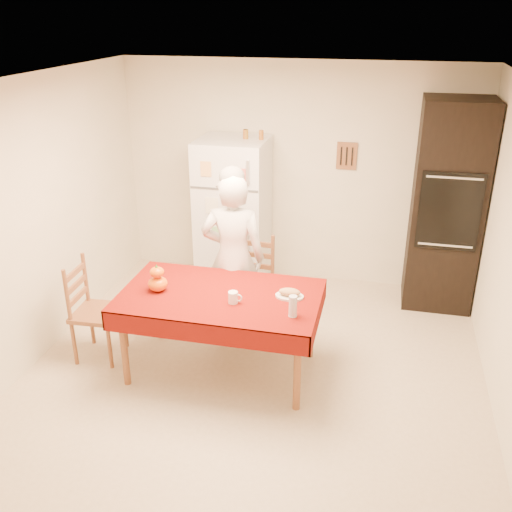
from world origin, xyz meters
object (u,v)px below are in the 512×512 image
(seated_woman, at_px, (233,258))
(wine_glass, at_px, (293,306))
(pumpkin_lower, at_px, (158,284))
(coffee_mug, at_px, (233,297))
(refrigerator, at_px, (233,214))
(oven_cabinet, at_px, (447,207))
(chair_left, at_px, (90,307))
(bread_plate, at_px, (289,296))
(chair_far, at_px, (252,278))
(dining_table, at_px, (220,301))

(seated_woman, xyz_separation_m, wine_glass, (0.71, -0.84, 0.02))
(wine_glass, bearing_deg, pumpkin_lower, 171.85)
(seated_woman, height_order, wine_glass, seated_woman)
(coffee_mug, xyz_separation_m, pumpkin_lower, (-0.69, 0.07, 0.01))
(refrigerator, relative_size, coffee_mug, 17.00)
(oven_cabinet, distance_m, chair_left, 3.69)
(refrigerator, xyz_separation_m, seated_woman, (0.30, -1.12, -0.02))
(seated_woman, bearing_deg, chair_left, 23.27)
(bread_plate, bearing_deg, seated_woman, 139.82)
(chair_far, distance_m, chair_left, 1.58)
(chair_far, bearing_deg, wine_glass, -57.88)
(refrigerator, distance_m, oven_cabinet, 2.29)
(chair_left, xyz_separation_m, pumpkin_lower, (0.69, -0.02, 0.32))
(dining_table, height_order, pumpkin_lower, pumpkin_lower)
(chair_left, xyz_separation_m, coffee_mug, (1.37, -0.09, 0.30))
(chair_far, height_order, coffee_mug, chair_far)
(oven_cabinet, xyz_separation_m, coffee_mug, (-1.78, -1.91, -0.29))
(oven_cabinet, xyz_separation_m, wine_glass, (-1.26, -2.01, -0.25))
(chair_far, distance_m, coffee_mug, 1.04)
(dining_table, relative_size, chair_far, 1.79)
(chair_far, bearing_deg, bread_plate, -53.28)
(refrigerator, height_order, bread_plate, refrigerator)
(dining_table, xyz_separation_m, chair_left, (-1.22, -0.04, -0.18))
(chair_far, bearing_deg, chair_left, -141.41)
(wine_glass, bearing_deg, coffee_mug, 168.66)
(chair_left, bearing_deg, refrigerator, -29.12)
(chair_far, height_order, seated_woman, seated_woman)
(dining_table, bearing_deg, chair_left, -178.34)
(refrigerator, height_order, wine_glass, refrigerator)
(oven_cabinet, relative_size, chair_left, 2.32)
(refrigerator, distance_m, dining_table, 1.78)
(oven_cabinet, xyz_separation_m, chair_left, (-3.15, -1.82, -0.59))
(chair_far, relative_size, seated_woman, 0.57)
(oven_cabinet, bearing_deg, pumpkin_lower, -143.25)
(refrigerator, relative_size, pumpkin_lower, 10.00)
(dining_table, xyz_separation_m, coffee_mug, (0.15, -0.12, 0.12))
(chair_far, xyz_separation_m, pumpkin_lower, (-0.61, -0.92, 0.32))
(pumpkin_lower, xyz_separation_m, wine_glass, (1.20, -0.17, 0.02))
(chair_far, distance_m, wine_glass, 1.29)
(dining_table, distance_m, seated_woman, 0.63)
(oven_cabinet, relative_size, seated_woman, 1.33)
(refrigerator, distance_m, chair_far, 1.03)
(oven_cabinet, distance_m, seated_woman, 2.31)
(refrigerator, relative_size, dining_table, 1.00)
(coffee_mug, bearing_deg, refrigerator, 105.10)
(dining_table, relative_size, bread_plate, 7.08)
(seated_woman, bearing_deg, pumpkin_lower, 48.15)
(bread_plate, bearing_deg, refrigerator, 119.49)
(chair_left, distance_m, seated_woman, 1.38)
(refrigerator, bearing_deg, wine_glass, -62.61)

